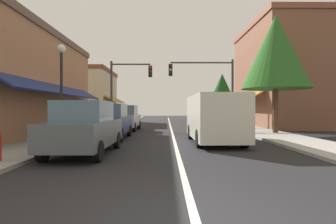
# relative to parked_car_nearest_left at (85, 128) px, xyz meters

# --- Properties ---
(ground_plane) EXTENTS (80.00, 80.00, 0.00)m
(ground_plane) POSITION_rel_parked_car_nearest_left_xyz_m (3.10, 12.31, -0.88)
(ground_plane) COLOR black
(sidewalk_left) EXTENTS (2.60, 56.00, 0.12)m
(sidewalk_left) POSITION_rel_parked_car_nearest_left_xyz_m (-2.40, 12.31, -0.82)
(sidewalk_left) COLOR gray
(sidewalk_left) RESTS_ON ground
(sidewalk_right) EXTENTS (2.60, 56.00, 0.12)m
(sidewalk_right) POSITION_rel_parked_car_nearest_left_xyz_m (8.60, 12.31, -0.82)
(sidewalk_right) COLOR #A39E99
(sidewalk_right) RESTS_ON ground
(lane_center_stripe) EXTENTS (0.14, 52.00, 0.01)m
(lane_center_stripe) POSITION_rel_parked_car_nearest_left_xyz_m (3.10, 12.31, -0.88)
(lane_center_stripe) COLOR silver
(lane_center_stripe) RESTS_ON ground
(storefront_left_block) EXTENTS (5.61, 14.20, 6.08)m
(storefront_left_block) POSITION_rel_parked_car_nearest_left_xyz_m (-5.85, 6.31, 2.17)
(storefront_left_block) COLOR #9E6B4C
(storefront_left_block) RESTS_ON ground
(storefront_right_block) EXTENTS (5.97, 10.20, 8.73)m
(storefront_right_block) POSITION_rel_parked_car_nearest_left_xyz_m (12.23, 14.31, 3.49)
(storefront_right_block) COLOR brown
(storefront_right_block) RESTS_ON ground
(storefront_far_left) EXTENTS (6.99, 8.20, 6.00)m
(storefront_far_left) POSITION_rel_parked_car_nearest_left_xyz_m (-6.53, 22.31, 2.13)
(storefront_far_left) COLOR #BCAD8E
(storefront_far_left) RESTS_ON ground
(parked_car_nearest_left) EXTENTS (1.83, 4.12, 1.77)m
(parked_car_nearest_left) POSITION_rel_parked_car_nearest_left_xyz_m (0.00, 0.00, 0.00)
(parked_car_nearest_left) COLOR #4C5156
(parked_car_nearest_left) RESTS_ON ground
(parked_car_second_left) EXTENTS (1.81, 4.12, 1.77)m
(parked_car_second_left) POSITION_rel_parked_car_nearest_left_xyz_m (-0.15, 4.70, 0.00)
(parked_car_second_left) COLOR navy
(parked_car_second_left) RESTS_ON ground
(parked_car_third_left) EXTENTS (1.85, 4.13, 1.77)m
(parked_car_third_left) POSITION_rel_parked_car_nearest_left_xyz_m (-0.16, 10.17, 0.00)
(parked_car_third_left) COLOR #B7BABF
(parked_car_third_left) RESTS_ON ground
(van_in_lane) EXTENTS (2.06, 5.21, 2.12)m
(van_in_lane) POSITION_rel_parked_car_nearest_left_xyz_m (4.85, 3.07, 0.27)
(van_in_lane) COLOR beige
(van_in_lane) RESTS_ON ground
(traffic_signal_mast_arm) EXTENTS (5.08, 0.50, 5.37)m
(traffic_signal_mast_arm) POSITION_rel_parked_car_nearest_left_xyz_m (6.10, 12.03, 2.81)
(traffic_signal_mast_arm) COLOR #333333
(traffic_signal_mast_arm) RESTS_ON ground
(traffic_signal_left_corner) EXTENTS (3.39, 0.50, 5.38)m
(traffic_signal_left_corner) POSITION_rel_parked_car_nearest_left_xyz_m (-0.57, 12.86, 2.70)
(traffic_signal_left_corner) COLOR #333333
(traffic_signal_left_corner) RESTS_ON ground
(street_lamp_left_near) EXTENTS (0.36, 0.36, 4.27)m
(street_lamp_left_near) POSITION_rel_parked_car_nearest_left_xyz_m (-1.77, 2.60, 2.04)
(street_lamp_left_near) COLOR black
(street_lamp_left_near) RESTS_ON ground
(tree_right_near) EXTENTS (3.95, 3.95, 7.05)m
(tree_right_near) POSITION_rel_parked_car_nearest_left_xyz_m (9.14, 6.86, 3.98)
(tree_right_near) COLOR #4C331E
(tree_right_near) RESTS_ON ground
(tree_right_far) EXTENTS (2.93, 2.93, 5.53)m
(tree_right_far) POSITION_rel_parked_car_nearest_left_xyz_m (9.09, 21.74, 3.02)
(tree_right_far) COLOR #4C331E
(tree_right_far) RESTS_ON ground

